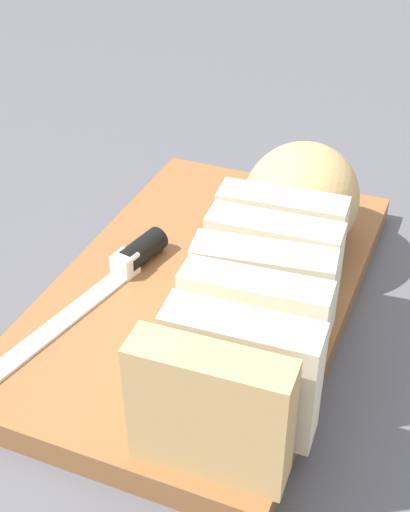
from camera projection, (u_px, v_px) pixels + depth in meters
The scene contains 8 objects.
ground_plane at pixel (205, 304), 0.67m from camera, with size 3.00×3.00×0.00m, color #4C4C51.
cutting_board at pixel (205, 293), 0.67m from camera, with size 0.43×0.26×0.03m, color brown.
bread_loaf at pixel (278, 259), 0.60m from camera, with size 0.38×0.15×0.10m.
bread_knife at pixel (115, 273), 0.66m from camera, with size 0.28×0.07×0.02m.
crumb_near_knife at pixel (213, 292), 0.64m from camera, with size 0.01×0.01×0.01m, color tan.
crumb_near_loaf at pixel (202, 309), 0.62m from camera, with size 0.01×0.01×0.01m, color tan.
crumb_stray_left at pixel (129, 268), 0.67m from camera, with size 0.00×0.00×0.00m, color tan.
crumb_stray_right at pixel (203, 259), 0.69m from camera, with size 0.00×0.00×0.00m, color tan.
Camera 1 is at (0.48, 0.21, 0.43)m, focal length 50.36 mm.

